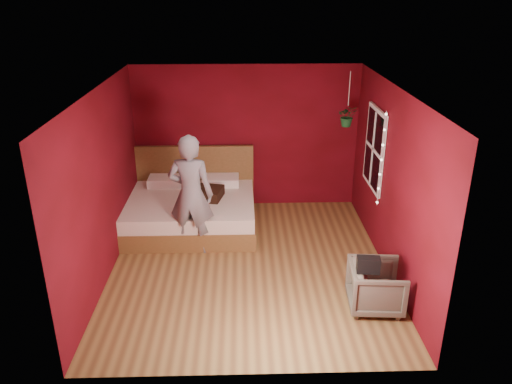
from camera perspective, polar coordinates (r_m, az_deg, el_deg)
floor at (r=7.49m, az=-0.81°, el=-8.32°), size 4.50×4.50×0.00m
room_walls at (r=6.78m, az=-0.89°, el=3.93°), size 4.04×4.54×2.62m
window at (r=7.96m, az=13.36°, el=4.83°), size 0.05×0.97×1.27m
fairy_lights at (r=7.47m, az=14.15°, el=3.58°), size 0.04×0.04×1.45m
bed at (r=8.62m, az=-7.31°, el=-1.83°), size 2.14×1.82×1.18m
person at (r=7.55m, az=-7.44°, el=-0.30°), size 0.74×0.55×1.87m
armchair at (r=6.62m, az=13.57°, el=-10.47°), size 0.72×0.71×0.62m
handbag at (r=6.25m, az=12.71°, el=-8.10°), size 0.29×0.17×0.20m
throw_pillow at (r=8.39m, az=-5.56°, el=-0.14°), size 0.57×0.57×0.17m
hanging_plant at (r=8.28m, az=10.40°, el=8.54°), size 0.31×0.27×0.89m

